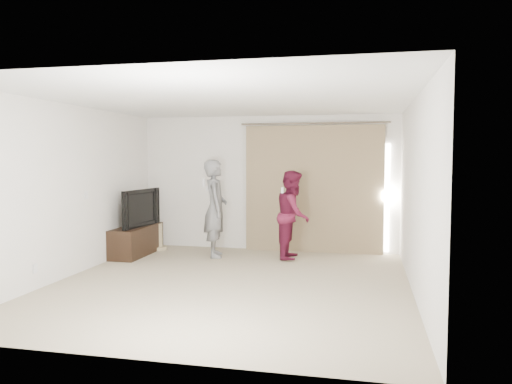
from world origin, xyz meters
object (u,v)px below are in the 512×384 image
tv_console (136,240)px  person_man (215,208)px  person_woman (293,215)px  tv (136,208)px

tv_console → person_man: size_ratio=0.78×
tv_console → person_woman: (2.88, 0.30, 0.52)m
tv → person_man: size_ratio=0.68×
tv_console → tv: tv is taller
tv_console → person_woman: size_ratio=0.88×
person_man → person_woman: (1.40, 0.15, -0.10)m
tv_console → tv: size_ratio=1.15×
tv_console → person_man: (1.48, 0.15, 0.62)m
tv_console → person_woman: bearing=6.0°
person_man → person_woman: bearing=6.0°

